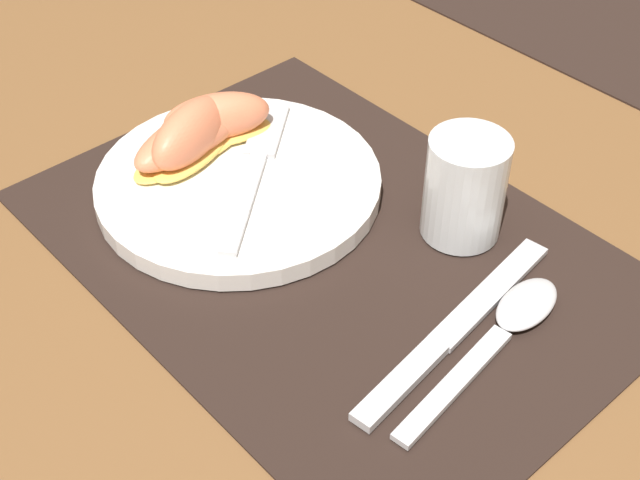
{
  "coord_description": "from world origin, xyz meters",
  "views": [
    {
      "loc": [
        0.37,
        -0.34,
        0.46
      ],
      "look_at": [
        0.01,
        -0.02,
        0.02
      ],
      "focal_mm": 50.0,
      "sensor_mm": 36.0,
      "label": 1
    }
  ],
  "objects_px": {
    "knife": "(452,331)",
    "fork": "(257,162)",
    "citrus_wedge_1": "(195,134)",
    "citrus_wedge_0": "(217,120)",
    "juice_glass": "(464,193)",
    "spoon": "(508,324)",
    "citrus_wedge_2": "(191,136)",
    "plate": "(239,184)"
  },
  "relations": [
    {
      "from": "juice_glass",
      "to": "spoon",
      "type": "height_order",
      "value": "juice_glass"
    },
    {
      "from": "juice_glass",
      "to": "citrus_wedge_2",
      "type": "relative_size",
      "value": 0.79
    },
    {
      "from": "plate",
      "to": "citrus_wedge_2",
      "type": "bearing_deg",
      "value": -167.32
    },
    {
      "from": "fork",
      "to": "citrus_wedge_2",
      "type": "bearing_deg",
      "value": -145.1
    },
    {
      "from": "plate",
      "to": "knife",
      "type": "relative_size",
      "value": 1.07
    },
    {
      "from": "plate",
      "to": "citrus_wedge_0",
      "type": "relative_size",
      "value": 2.27
    },
    {
      "from": "fork",
      "to": "citrus_wedge_1",
      "type": "relative_size",
      "value": 1.17
    },
    {
      "from": "plate",
      "to": "citrus_wedge_1",
      "type": "bearing_deg",
      "value": -177.58
    },
    {
      "from": "knife",
      "to": "citrus_wedge_1",
      "type": "height_order",
      "value": "citrus_wedge_1"
    },
    {
      "from": "citrus_wedge_1",
      "to": "knife",
      "type": "bearing_deg",
      "value": 3.07
    },
    {
      "from": "citrus_wedge_1",
      "to": "citrus_wedge_0",
      "type": "bearing_deg",
      "value": 92.08
    },
    {
      "from": "citrus_wedge_1",
      "to": "fork",
      "type": "bearing_deg",
      "value": 24.38
    },
    {
      "from": "citrus_wedge_2",
      "to": "knife",
      "type": "bearing_deg",
      "value": 4.92
    },
    {
      "from": "juice_glass",
      "to": "spoon",
      "type": "relative_size",
      "value": 0.46
    },
    {
      "from": "citrus_wedge_0",
      "to": "citrus_wedge_2",
      "type": "relative_size",
      "value": 0.97
    },
    {
      "from": "juice_glass",
      "to": "knife",
      "type": "xyz_separation_m",
      "value": [
        0.07,
        -0.09,
        -0.03
      ]
    },
    {
      "from": "juice_glass",
      "to": "fork",
      "type": "height_order",
      "value": "juice_glass"
    },
    {
      "from": "juice_glass",
      "to": "citrus_wedge_0",
      "type": "bearing_deg",
      "value": -159.49
    },
    {
      "from": "spoon",
      "to": "citrus_wedge_0",
      "type": "height_order",
      "value": "citrus_wedge_0"
    },
    {
      "from": "knife",
      "to": "fork",
      "type": "height_order",
      "value": "fork"
    },
    {
      "from": "citrus_wedge_0",
      "to": "juice_glass",
      "type": "bearing_deg",
      "value": 20.51
    },
    {
      "from": "plate",
      "to": "citrus_wedge_0",
      "type": "distance_m",
      "value": 0.06
    },
    {
      "from": "fork",
      "to": "plate",
      "type": "bearing_deg",
      "value": -84.99
    },
    {
      "from": "knife",
      "to": "citrus_wedge_1",
      "type": "xyz_separation_m",
      "value": [
        -0.28,
        -0.01,
        0.03
      ]
    },
    {
      "from": "fork",
      "to": "citrus_wedge_1",
      "type": "height_order",
      "value": "citrus_wedge_1"
    },
    {
      "from": "spoon",
      "to": "juice_glass",
      "type": "bearing_deg",
      "value": 149.68
    },
    {
      "from": "knife",
      "to": "spoon",
      "type": "xyz_separation_m",
      "value": [
        0.02,
        0.03,
        0.0
      ]
    },
    {
      "from": "spoon",
      "to": "citrus_wedge_1",
      "type": "relative_size",
      "value": 1.31
    },
    {
      "from": "spoon",
      "to": "knife",
      "type": "bearing_deg",
      "value": -125.38
    },
    {
      "from": "juice_glass",
      "to": "fork",
      "type": "xyz_separation_m",
      "value": [
        -0.15,
        -0.08,
        -0.02
      ]
    },
    {
      "from": "citrus_wedge_0",
      "to": "citrus_wedge_2",
      "type": "height_order",
      "value": "citrus_wedge_2"
    },
    {
      "from": "fork",
      "to": "citrus_wedge_2",
      "type": "relative_size",
      "value": 1.54
    },
    {
      "from": "plate",
      "to": "juice_glass",
      "type": "xyz_separation_m",
      "value": [
        0.15,
        0.1,
        0.03
      ]
    },
    {
      "from": "citrus_wedge_2",
      "to": "fork",
      "type": "bearing_deg",
      "value": 34.9
    },
    {
      "from": "fork",
      "to": "spoon",
      "type": "bearing_deg",
      "value": 5.48
    },
    {
      "from": "knife",
      "to": "fork",
      "type": "xyz_separation_m",
      "value": [
        -0.22,
        0.01,
        0.02
      ]
    },
    {
      "from": "knife",
      "to": "citrus_wedge_0",
      "type": "bearing_deg",
      "value": 178.17
    },
    {
      "from": "citrus_wedge_0",
      "to": "citrus_wedge_1",
      "type": "height_order",
      "value": "citrus_wedge_0"
    },
    {
      "from": "juice_glass",
      "to": "spoon",
      "type": "bearing_deg",
      "value": -30.32
    },
    {
      "from": "citrus_wedge_1",
      "to": "juice_glass",
      "type": "bearing_deg",
      "value": 26.12
    },
    {
      "from": "fork",
      "to": "citrus_wedge_0",
      "type": "relative_size",
      "value": 1.59
    },
    {
      "from": "knife",
      "to": "citrus_wedge_0",
      "type": "relative_size",
      "value": 2.13
    }
  ]
}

